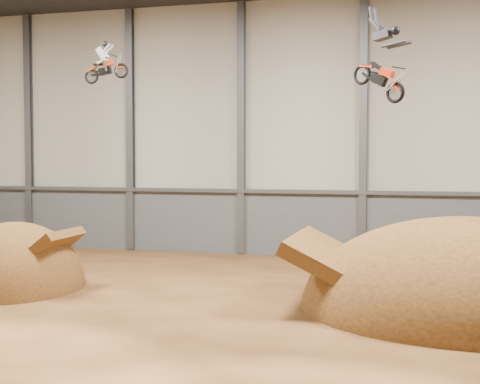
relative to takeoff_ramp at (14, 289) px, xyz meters
name	(u,v)px	position (x,y,z in m)	size (l,w,h in m)	color
floor	(223,320)	(9.83, -2.83, 0.00)	(40.00, 40.00, 0.00)	#452812
back_wall	(302,128)	(9.83, 12.17, 7.00)	(40.00, 0.10, 14.00)	#A7A194
lower_band_back	(301,224)	(9.83, 12.07, 1.75)	(39.80, 0.18, 3.50)	#4D4E54
steel_rail	(300,192)	(9.83, 11.92, 3.55)	(39.80, 0.35, 0.20)	#47494F
steel_column_0	(29,131)	(-6.84, 11.97, 7.00)	(0.40, 0.36, 13.90)	#47494F
steel_column_1	(130,130)	(-0.17, 11.97, 7.00)	(0.40, 0.36, 13.90)	#47494F
steel_column_2	(241,129)	(6.50, 11.97, 7.00)	(0.40, 0.36, 13.90)	#47494F
steel_column_3	(363,127)	(13.16, 11.97, 7.00)	(0.40, 0.36, 13.90)	#47494F
takeoff_ramp	(14,289)	(0.00, 0.00, 0.00)	(5.53, 6.38, 5.53)	#412610
landing_ramp	(465,311)	(17.69, 0.60, 0.00)	(11.58, 10.24, 6.68)	#412610
fmx_rider_a	(107,59)	(3.38, 1.88, 9.51)	(1.98, 0.76, 1.79)	#BE3408
fmx_rider_b	(375,55)	(14.52, -0.29, 8.93)	(3.02, 0.86, 2.59)	red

